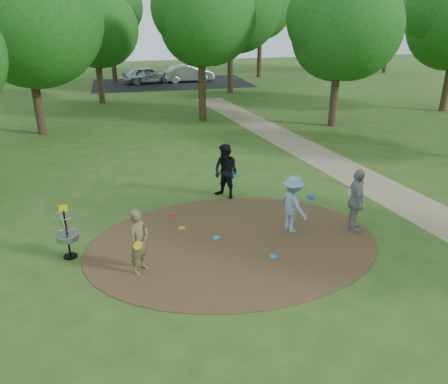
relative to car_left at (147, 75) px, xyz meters
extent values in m
plane|color=#2D5119|center=(0.11, -30.43, -0.74)|extent=(100.00, 100.00, 0.00)
cylinder|color=#47301C|center=(0.11, -30.43, -0.73)|extent=(8.40, 8.40, 0.02)
cube|color=#8C7A5B|center=(6.61, -28.43, -0.74)|extent=(7.55, 39.89, 0.01)
cube|color=black|center=(2.11, -0.43, -0.74)|extent=(14.00, 8.00, 0.01)
imported|color=brown|center=(-2.56, -31.30, 0.13)|extent=(0.73, 0.76, 1.75)
cylinder|color=gold|center=(-2.61, -31.58, 0.18)|extent=(0.22, 0.10, 0.22)
imported|color=#7E9DBC|center=(1.99, -30.12, 0.14)|extent=(0.96, 1.28, 1.76)
cylinder|color=#0D29E0|center=(2.57, -30.08, 0.28)|extent=(0.31, 0.31, 0.08)
imported|color=black|center=(0.68, -27.17, 0.23)|extent=(1.16, 1.20, 1.94)
cylinder|color=blue|center=(0.98, -27.17, 0.12)|extent=(0.22, 0.08, 0.22)
imported|color=gray|center=(3.81, -30.55, 0.24)|extent=(0.75, 1.23, 1.96)
cylinder|color=white|center=(3.62, -30.50, 0.51)|extent=(0.23, 0.10, 0.22)
cylinder|color=#1892C3|center=(-0.31, -30.06, -0.71)|extent=(0.22, 0.22, 0.02)
cylinder|color=#0C7EDA|center=(0.95, -31.45, -0.71)|extent=(0.22, 0.22, 0.02)
cylinder|color=#B61912|center=(-1.35, -28.20, -0.71)|extent=(0.22, 0.22, 0.02)
imported|color=#B9BDC1|center=(0.00, 0.00, 0.00)|extent=(4.61, 2.53, 1.48)
imported|color=#AEAFB6|center=(3.75, -0.02, 0.01)|extent=(4.69, 1.92, 1.51)
cylinder|color=orange|center=(-1.21, -29.21, -0.71)|extent=(0.22, 0.22, 0.02)
cylinder|color=black|center=(-4.39, -30.13, -0.07)|extent=(0.05, 0.05, 1.35)
cylinder|color=black|center=(-4.39, -30.13, -0.72)|extent=(0.36, 0.36, 0.04)
cylinder|color=gray|center=(-4.39, -30.13, -0.12)|extent=(0.60, 0.60, 0.16)
torus|color=gray|center=(-4.39, -30.13, -0.04)|extent=(0.63, 0.63, 0.03)
torus|color=gray|center=(-4.39, -30.13, 0.51)|extent=(0.58, 0.58, 0.02)
cube|color=yellow|center=(-4.39, -30.13, 0.71)|extent=(0.22, 0.02, 0.18)
cylinder|color=#332316|center=(-6.89, -16.43, 1.16)|extent=(0.44, 0.44, 3.80)
sphere|color=#184B14|center=(-6.89, -16.43, 4.94)|extent=(6.85, 6.85, 6.85)
cylinder|color=#332316|center=(2.11, -15.43, 1.35)|extent=(0.44, 0.44, 4.18)
sphere|color=#184B14|center=(2.11, -15.43, 4.87)|extent=(5.22, 5.22, 5.22)
cylinder|color=#332316|center=(9.11, -18.43, 1.06)|extent=(0.44, 0.44, 3.61)
sphere|color=#184B14|center=(9.11, -18.43, 4.37)|extent=(5.48, 5.48, 5.48)
cylinder|color=#332316|center=(-3.89, -8.43, 0.97)|extent=(0.44, 0.44, 3.42)
sphere|color=#184B14|center=(-3.89, -8.43, 4.07)|extent=(5.06, 5.06, 5.06)
cylinder|color=#332316|center=(6.11, -6.43, 1.44)|extent=(0.44, 0.44, 4.37)
sphere|color=#184B14|center=(6.11, -6.43, 5.51)|extent=(6.85, 6.85, 6.85)
cylinder|color=#332316|center=(18.11, -16.43, 1.16)|extent=(0.44, 0.44, 3.80)
camera|label=1|loc=(-2.74, -41.06, 5.44)|focal=35.00mm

